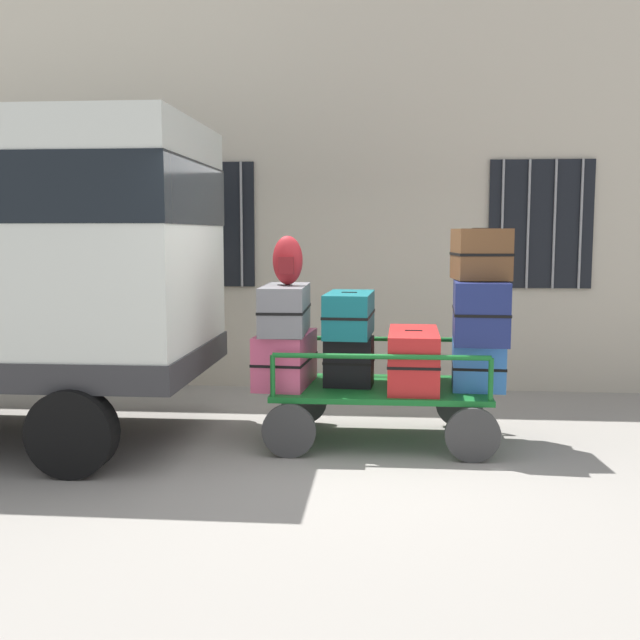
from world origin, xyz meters
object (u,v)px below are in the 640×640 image
Objects in this scene: suitcase_left_bottom at (285,359)px; suitcase_left_middle at (285,309)px; suitcase_midleft_middle at (349,314)px; suitcase_midright_middle at (480,311)px; luggage_cart at (381,397)px; suitcase_midleft_bottom at (349,361)px; backpack at (288,261)px; suitcase_midright_bottom at (478,364)px; suitcase_center_bottom at (413,359)px; suitcase_midright_top at (481,254)px.

suitcase_left_middle is at bearing -90.00° from suitcase_left_bottom.
suitcase_midleft_middle is 1.17m from suitcase_midright_middle.
suitcase_midright_middle reaches higher than luggage_cart.
backpack reaches higher than suitcase_midleft_bottom.
luggage_cart is at bearing -2.67° from suitcase_midleft_middle.
suitcase_midright_bottom is 1.95m from backpack.
suitcase_left_bottom is 0.90m from backpack.
suitcase_midright_middle is at bearing -2.43° from luggage_cart.
backpack is at bearing -36.43° from suitcase_left_middle.
suitcase_midright_middle is at bearing -0.72° from suitcase_midleft_bottom.
suitcase_center_bottom is 2.38× the size of backpack.
luggage_cart is at bearing 1.59° from suitcase_left_middle.
luggage_cart is 3.08× the size of suitcase_midright_bottom.
backpack is at bearing -177.74° from suitcase_midright_bottom.
suitcase_center_bottom is (0.58, -0.02, -0.40)m from suitcase_midleft_middle.
suitcase_midleft_middle is (0.58, 0.04, -0.05)m from suitcase_left_middle.
suitcase_midright_top reaches higher than luggage_cart.
backpack is (0.03, -0.02, 0.44)m from suitcase_left_middle.
suitcase_midright_top reaches higher than suitcase_midleft_bottom.
suitcase_midleft_middle reaches higher than suitcase_left_bottom.
suitcase_left_middle is 2.01× the size of suitcase_midleft_bottom.
suitcase_midright_top reaches higher than suitcase_midright_bottom.
suitcase_midright_middle reaches higher than suitcase_midleft_middle.
suitcase_midleft_bottom is 0.72× the size of suitcase_midright_bottom.
suitcase_midleft_bottom is at bearing -178.38° from suitcase_center_bottom.
suitcase_midright_middle is 1.54× the size of suitcase_midright_top.
suitcase_midleft_middle is 0.90× the size of suitcase_midright_middle.
suitcase_center_bottom is (0.29, -0.01, 0.36)m from luggage_cart.
suitcase_midright_bottom is at bearing 1.50° from luggage_cart.
luggage_cart is 1.91× the size of suitcase_center_bottom.
suitcase_midright_top is 1.72m from backpack.
suitcase_midright_middle is at bearing -90.00° from suitcase_midright_bottom.
suitcase_midleft_bottom is (0.58, 0.00, -0.48)m from suitcase_left_middle.
backpack is at bearing -178.00° from suitcase_midright_top.
suitcase_center_bottom is 1.73× the size of suitcase_midright_top.
suitcase_left_bottom is 1.99m from suitcase_midright_top.
suitcase_midright_middle reaches higher than suitcase_left_middle.
backpack is (-1.14, -0.04, 0.88)m from suitcase_center_bottom.
suitcase_midright_middle is (0.58, -0.03, 0.44)m from suitcase_center_bottom.
suitcase_midleft_bottom is 1.26m from suitcase_midright_middle.
luggage_cart is at bearing 1.03° from suitcase_left_bottom.
suitcase_left_bottom is 1.93× the size of suitcase_midleft_bottom.
suitcase_midright_top is (0.00, 0.05, 0.50)m from suitcase_midright_middle.
luggage_cart is at bearing -179.00° from suitcase_midright_top.
suitcase_left_middle is at bearing -179.10° from suitcase_center_bottom.
luggage_cart is 2.14× the size of suitcase_midright_middle.
suitcase_midright_top is (0.87, 0.02, 1.31)m from luggage_cart.
suitcase_midright_bottom is 0.69× the size of suitcase_midright_middle.
suitcase_midright_bottom is at bearing 2.84° from suitcase_center_bottom.
suitcase_left_middle is at bearing 179.58° from suitcase_midright_middle.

